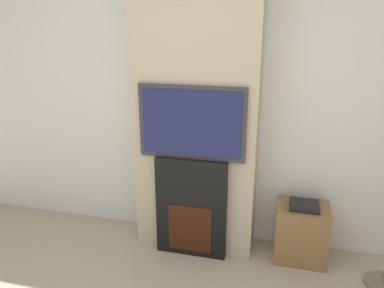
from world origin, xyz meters
The scene contains 5 objects.
wall_back centered at (0.00, 2.03, 1.35)m, with size 6.00×0.06×2.70m.
chimney_breast centered at (0.00, 1.83, 1.35)m, with size 1.02×0.34×2.70m.
fireplace centered at (0.00, 1.66, 0.44)m, with size 0.60×0.15×0.88m.
television centered at (0.00, 1.65, 1.18)m, with size 0.86×0.07×0.59m.
media_stand centered at (0.92, 1.79, 0.25)m, with size 0.42×0.34×0.54m.
Camera 1 is at (0.70, -1.10, 1.95)m, focal length 35.00 mm.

